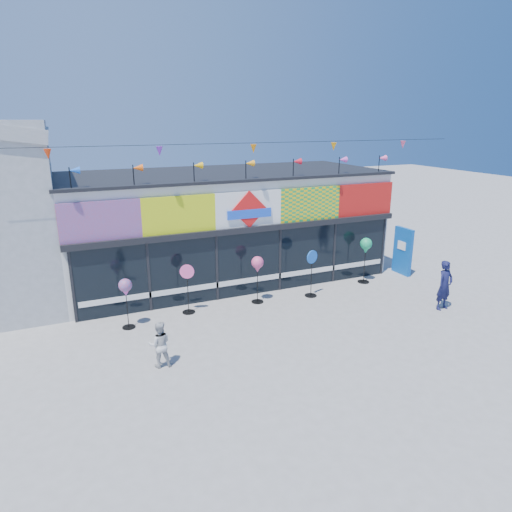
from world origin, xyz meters
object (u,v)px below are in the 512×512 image
spinner_3 (312,272)px  spinner_4 (366,247)px  blue_sign (403,251)px  spinner_2 (257,266)px  spinner_1 (188,288)px  adult_man (445,285)px  spinner_0 (126,289)px  child (160,344)px

spinner_3 → spinner_4: 2.67m
blue_sign → spinner_2: blue_sign is taller
spinner_1 → blue_sign: bearing=2.3°
spinner_4 → adult_man: (0.82, -3.17, -0.58)m
spinner_0 → blue_sign: bearing=3.8°
spinner_2 → adult_man: adult_man is taller
spinner_4 → spinner_0: bearing=-176.9°
spinner_0 → spinner_1: size_ratio=0.95×
spinner_0 → spinner_1: bearing=10.6°
adult_man → spinner_1: bearing=151.3°
spinner_4 → spinner_3: bearing=-170.6°
spinner_0 → spinner_3: spinner_3 is taller
spinner_0 → spinner_2: 4.37m
blue_sign → spinner_2: bearing=-177.7°
adult_man → child: bearing=172.3°
spinner_1 → spinner_4: bearing=0.9°
spinner_3 → spinner_0: bearing=-179.6°
spinner_2 → spinner_1: bearing=178.0°
spinner_2 → spinner_3: bearing=-6.7°
blue_sign → spinner_3: 4.66m
adult_man → spinner_3: bearing=134.0°
spinner_1 → spinner_3: bearing=-4.2°
spinner_4 → child: spinner_4 is taller
spinner_0 → child: (0.41, -2.60, -0.64)m
child → spinner_0: bearing=-71.1°
spinner_0 → spinner_2: (4.36, 0.28, 0.06)m
spinner_1 → spinner_3: 4.38m
spinner_4 → child: size_ratio=1.46×
blue_sign → adult_man: 3.63m
blue_sign → adult_man: blue_sign is taller
spinner_0 → child: spinner_0 is taller
spinner_3 → adult_man: bearing=-38.8°
spinner_3 → adult_man: (3.40, -2.74, -0.06)m
spinner_2 → child: (-3.95, -2.88, -0.71)m
spinner_3 → child: bearing=-155.9°
spinner_1 → spinner_2: 2.44m
adult_man → child: (-9.32, 0.09, -0.22)m
adult_man → spinner_2: bearing=143.8°
spinner_4 → blue_sign: bearing=7.2°
spinner_2 → spinner_3: (1.97, -0.23, -0.42)m
spinner_0 → spinner_4: size_ratio=0.88×
spinner_1 → spinner_4: spinner_4 is taller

